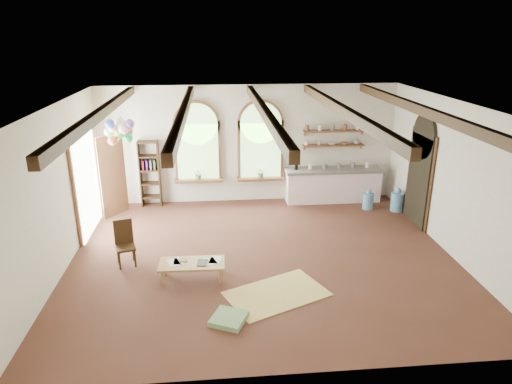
{
  "coord_description": "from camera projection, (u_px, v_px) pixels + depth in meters",
  "views": [
    {
      "loc": [
        -0.94,
        -8.58,
        4.53
      ],
      "look_at": [
        -0.09,
        0.6,
        1.25
      ],
      "focal_mm": 32.0,
      "sensor_mm": 36.0,
      "label": 1
    }
  ],
  "objects": [
    {
      "name": "ceiling_beams",
      "position": [
        264.0,
        111.0,
        8.61
      ],
      "size": [
        6.2,
        6.8,
        0.18
      ],
      "primitive_type": null,
      "color": "#3E2813",
      "rests_on": "ceiling"
    },
    {
      "name": "potted_plant_left",
      "position": [
        199.0,
        174.0,
        12.36
      ],
      "size": [
        0.27,
        0.23,
        0.3
      ],
      "primitive_type": "imported",
      "color": "#598C4C",
      "rests_on": "window_left"
    },
    {
      "name": "left_doorway",
      "position": [
        86.0,
        184.0,
        10.61
      ],
      "size": [
        0.1,
        1.9,
        2.5
      ],
      "primitive_type": "cube",
      "color": "brown",
      "rests_on": "floor"
    },
    {
      "name": "floor",
      "position": [
        263.0,
        257.0,
        9.65
      ],
      "size": [
        8.0,
        8.0,
        0.0
      ],
      "primitive_type": "plane",
      "color": "#522C21",
      "rests_on": "ground"
    },
    {
      "name": "table_book",
      "position": [
        179.0,
        259.0,
        8.78
      ],
      "size": [
        0.16,
        0.23,
        0.02
      ],
      "primitive_type": "imported",
      "rotation": [
        0.0,
        0.0,
        0.02
      ],
      "color": "olive",
      "rests_on": "coffee_table"
    },
    {
      "name": "window_right",
      "position": [
        261.0,
        144.0,
        12.34
      ],
      "size": [
        1.3,
        0.28,
        2.2
      ],
      "color": "brown",
      "rests_on": "floor"
    },
    {
      "name": "side_chair",
      "position": [
        126.0,
        252.0,
        9.26
      ],
      "size": [
        0.46,
        0.46,
        0.94
      ],
      "color": "#3E2813",
      "rests_on": "floor"
    },
    {
      "name": "window_left",
      "position": [
        198.0,
        145.0,
        12.19
      ],
      "size": [
        1.3,
        0.28,
        2.2
      ],
      "color": "brown",
      "rests_on": "floor"
    },
    {
      "name": "shelf_bowl_a",
      "position": [
        332.0,
        144.0,
        12.48
      ],
      "size": [
        0.22,
        0.22,
        0.05
      ],
      "primitive_type": "imported",
      "color": "beige",
      "rests_on": "wall_shelf_lower"
    },
    {
      "name": "shelf_vase",
      "position": [
        357.0,
        141.0,
        12.52
      ],
      "size": [
        0.18,
        0.18,
        0.19
      ],
      "primitive_type": "imported",
      "color": "slate",
      "rests_on": "wall_shelf_lower"
    },
    {
      "name": "floor_mat",
      "position": [
        277.0,
        294.0,
        8.29
      ],
      "size": [
        2.04,
        1.71,
        0.02
      ],
      "primitive_type": "cube",
      "rotation": [
        0.0,
        0.0,
        0.42
      ],
      "color": "#D2BD69",
      "rests_on": "floor"
    },
    {
      "name": "potted_plant_right",
      "position": [
        261.0,
        172.0,
        12.5
      ],
      "size": [
        0.27,
        0.23,
        0.3
      ],
      "primitive_type": "imported",
      "color": "#598C4C",
      "rests_on": "window_right"
    },
    {
      "name": "balloon_cluster",
      "position": [
        120.0,
        131.0,
        10.53
      ],
      "size": [
        0.76,
        0.79,
        1.14
      ],
      "color": "silver",
      "rests_on": "floor"
    },
    {
      "name": "right_doorway",
      "position": [
        419.0,
        180.0,
        11.03
      ],
      "size": [
        0.1,
        1.3,
        2.4
      ],
      "primitive_type": "cube",
      "color": "black",
      "rests_on": "floor"
    },
    {
      "name": "kitchen_counter",
      "position": [
        333.0,
        185.0,
        12.69
      ],
      "size": [
        2.68,
        0.62,
        0.94
      ],
      "color": "#FFD8DA",
      "rests_on": "floor"
    },
    {
      "name": "coffee_table",
      "position": [
        192.0,
        265.0,
        8.7
      ],
      "size": [
        1.25,
        0.6,
        0.35
      ],
      "color": "tan",
      "rests_on": "floor"
    },
    {
      "name": "floor_cushion",
      "position": [
        229.0,
        319.0,
        7.51
      ],
      "size": [
        0.7,
        0.7,
        0.09
      ],
      "primitive_type": "cube",
      "rotation": [
        0.0,
        0.0,
        -0.42
      ],
      "color": "gray",
      "rests_on": "floor"
    },
    {
      "name": "shelf_bowl_b",
      "position": [
        344.0,
        143.0,
        12.51
      ],
      "size": [
        0.2,
        0.2,
        0.06
      ],
      "primitive_type": "imported",
      "color": "#8C664C",
      "rests_on": "wall_shelf_lower"
    },
    {
      "name": "wall_shelf_lower",
      "position": [
        333.0,
        145.0,
        12.5
      ],
      "size": [
        1.7,
        0.24,
        0.04
      ],
      "primitive_type": "cube",
      "color": "brown",
      "rests_on": "wall_back"
    },
    {
      "name": "wall_clock",
      "position": [
        378.0,
        131.0,
        12.56
      ],
      "size": [
        0.32,
        0.04,
        0.32
      ],
      "primitive_type": "cylinder",
      "rotation": [
        1.57,
        0.0,
        0.0
      ],
      "color": "black",
      "rests_on": "wall_back"
    },
    {
      "name": "wall_shelf_upper",
      "position": [
        334.0,
        131.0,
        12.37
      ],
      "size": [
        1.7,
        0.24,
        0.04
      ],
      "primitive_type": "cube",
      "color": "brown",
      "rests_on": "wall_back"
    },
    {
      "name": "water_jug_a",
      "position": [
        368.0,
        200.0,
        12.18
      ],
      "size": [
        0.29,
        0.29,
        0.55
      ],
      "color": "#5B91C3",
      "rests_on": "floor"
    },
    {
      "name": "shelf_cup_b",
      "position": [
        319.0,
        143.0,
        12.44
      ],
      "size": [
        0.1,
        0.1,
        0.09
      ],
      "primitive_type": "imported",
      "color": "beige",
      "rests_on": "wall_shelf_lower"
    },
    {
      "name": "bookshelf",
      "position": [
        150.0,
        174.0,
        12.23
      ],
      "size": [
        0.53,
        0.32,
        1.8
      ],
      "color": "#3E2813",
      "rests_on": "floor"
    },
    {
      "name": "tablet",
      "position": [
        202.0,
        263.0,
        8.67
      ],
      "size": [
        0.22,
        0.3,
        0.01
      ],
      "primitive_type": "cube",
      "rotation": [
        0.0,
        0.0,
        -0.1
      ],
      "color": "black",
      "rests_on": "coffee_table"
    },
    {
      "name": "water_jug_b",
      "position": [
        397.0,
        201.0,
        12.05
      ],
      "size": [
        0.33,
        0.33,
        0.64
      ],
      "color": "#5B91C3",
      "rests_on": "floor"
    },
    {
      "name": "shelf_cup_a",
      "position": [
        306.0,
        144.0,
        12.41
      ],
      "size": [
        0.12,
        0.1,
        0.1
      ],
      "primitive_type": "imported",
      "color": "white",
      "rests_on": "wall_shelf_lower"
    }
  ]
}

